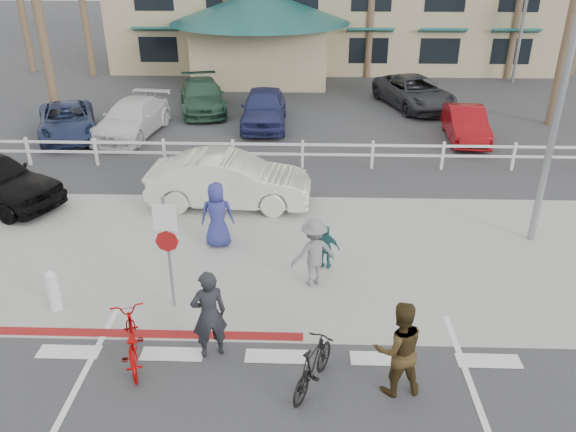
{
  "coord_description": "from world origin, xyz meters",
  "views": [
    {
      "loc": [
        0.49,
        -7.78,
        7.13
      ],
      "look_at": [
        0.12,
        3.64,
        1.5
      ],
      "focal_mm": 35.0,
      "sensor_mm": 36.0,
      "label": 1
    }
  ],
  "objects_px": {
    "sign_post": "(168,247)",
    "car_white_sedan": "(229,180)",
    "bike_black": "(313,366)",
    "bike_red": "(131,340)"
  },
  "relations": [
    {
      "from": "sign_post",
      "to": "car_white_sedan",
      "type": "xyz_separation_m",
      "value": [
        0.57,
        5.21,
        -0.67
      ]
    },
    {
      "from": "bike_red",
      "to": "bike_black",
      "type": "height_order",
      "value": "bike_black"
    },
    {
      "from": "bike_red",
      "to": "car_white_sedan",
      "type": "distance_m",
      "value": 7.06
    },
    {
      "from": "sign_post",
      "to": "car_white_sedan",
      "type": "bearing_deg",
      "value": 83.74
    },
    {
      "from": "sign_post",
      "to": "car_white_sedan",
      "type": "height_order",
      "value": "sign_post"
    },
    {
      "from": "bike_red",
      "to": "sign_post",
      "type": "bearing_deg",
      "value": -121.45
    },
    {
      "from": "sign_post",
      "to": "bike_black",
      "type": "xyz_separation_m",
      "value": [
        2.98,
        -2.36,
        -0.98
      ]
    },
    {
      "from": "bike_black",
      "to": "car_white_sedan",
      "type": "xyz_separation_m",
      "value": [
        -2.41,
        7.56,
        0.31
      ]
    },
    {
      "from": "sign_post",
      "to": "car_white_sedan",
      "type": "relative_size",
      "value": 0.61
    },
    {
      "from": "bike_red",
      "to": "car_white_sedan",
      "type": "relative_size",
      "value": 0.38
    }
  ]
}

